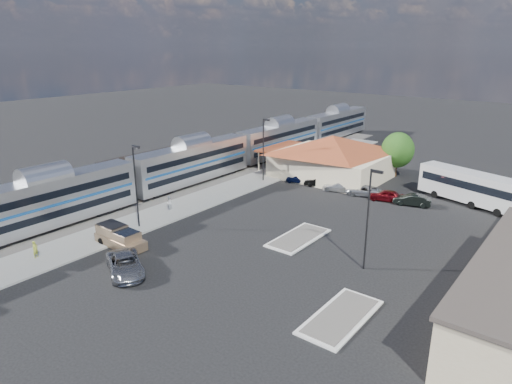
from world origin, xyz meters
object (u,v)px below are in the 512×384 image
Objects in this scene: pickup_truck at (120,238)px; coach_bus at (470,186)px; station_depot at (331,156)px; suv at (125,265)px.

coach_bus is at bearing -33.47° from pickup_truck.
station_depot is 3.21× the size of pickup_truck.
coach_bus reaches higher than pickup_truck.
pickup_truck is 5.70m from suv.
station_depot is 19.26m from coach_bus.
suv is at bearing -121.48° from pickup_truck.
coach_bus reaches higher than suv.
station_depot is at bearing 106.42° from coach_bus.
station_depot is 37.32m from suv.
coach_bus is (19.24, -0.38, -0.81)m from station_depot.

